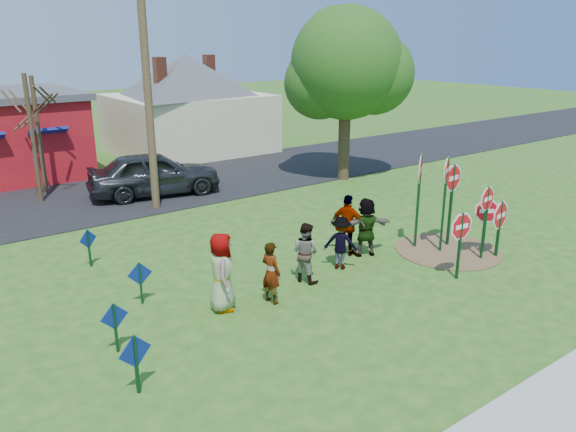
# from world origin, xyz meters

# --- Properties ---
(ground) EXTENTS (120.00, 120.00, 0.00)m
(ground) POSITION_xyz_m (0.00, 0.00, 0.00)
(ground) COLOR #2B5117
(ground) RESTS_ON ground
(sidewalk) EXTENTS (22.00, 1.80, 0.08)m
(sidewalk) POSITION_xyz_m (0.00, -7.20, 0.04)
(sidewalk) COLOR #9E9E99
(sidewalk) RESTS_ON ground
(road) EXTENTS (120.00, 7.50, 0.04)m
(road) POSITION_xyz_m (0.00, 11.50, 0.02)
(road) COLOR black
(road) RESTS_ON ground
(dirt_patch) EXTENTS (3.20, 3.20, 0.03)m
(dirt_patch) POSITION_xyz_m (4.50, -1.00, 0.01)
(dirt_patch) COLOR brown
(dirt_patch) RESTS_ON ground
(cream_house) EXTENTS (9.40, 9.40, 6.50)m
(cream_house) POSITION_xyz_m (5.50, 18.00, 2.92)
(cream_house) COLOR beige
(cream_house) RESTS_ON ground
(stop_sign_a) EXTENTS (1.03, 0.11, 2.01)m
(stop_sign_a) POSITION_xyz_m (3.00, -2.45, 1.35)
(stop_sign_a) COLOR #103A1B
(stop_sign_a) RESTS_ON ground
(stop_sign_b) EXTENTS (0.94, 0.51, 3.08)m
(stop_sign_b) POSITION_xyz_m (4.27, -0.87, 2.25)
(stop_sign_b) COLOR #103A1B
(stop_sign_b) RESTS_ON ground
(stop_sign_c) EXTENTS (0.97, 0.14, 2.34)m
(stop_sign_c) POSITION_xyz_m (4.74, -1.99, 1.63)
(stop_sign_c) COLOR #103A1B
(stop_sign_c) RESTS_ON ground
(stop_sign_d) EXTENTS (1.14, 0.15, 2.76)m
(stop_sign_d) POSITION_xyz_m (4.88, -0.66, 1.97)
(stop_sign_d) COLOR #103A1B
(stop_sign_d) RESTS_ON ground
(stop_sign_e) EXTENTS (1.15, 0.17, 1.87)m
(stop_sign_e) POSITION_xyz_m (5.27, -2.14, 1.20)
(stop_sign_e) COLOR #103A1B
(stop_sign_e) RESTS_ON ground
(stop_sign_f) EXTENTS (0.80, 0.62, 1.85)m
(stop_sign_f) POSITION_xyz_m (5.17, -1.74, 1.26)
(stop_sign_f) COLOR #103A1B
(stop_sign_f) RESTS_ON ground
(stop_sign_g) EXTENTS (0.99, 0.70, 3.10)m
(stop_sign_g) POSITION_xyz_m (3.94, -0.15, 2.18)
(stop_sign_g) COLOR #103A1B
(stop_sign_g) RESTS_ON ground
(blue_diamond_a) EXTENTS (0.67, 0.13, 1.20)m
(blue_diamond_a) POSITION_xyz_m (-5.97, -2.18, 0.73)
(blue_diamond_a) COLOR #103A1B
(blue_diamond_a) RESTS_ON ground
(blue_diamond_b) EXTENTS (0.61, 0.07, 1.11)m
(blue_diamond_b) POSITION_xyz_m (-5.76, -0.57, 0.68)
(blue_diamond_b) COLOR #103A1B
(blue_diamond_b) RESTS_ON ground
(blue_diamond_c) EXTENTS (0.61, 0.08, 1.10)m
(blue_diamond_c) POSITION_xyz_m (-4.46, 1.23, 0.67)
(blue_diamond_c) COLOR #103A1B
(blue_diamond_c) RESTS_ON ground
(blue_diamond_d) EXTENTS (0.54, 0.21, 1.12)m
(blue_diamond_d) POSITION_xyz_m (-4.71, 4.34, 0.69)
(blue_diamond_d) COLOR #103A1B
(blue_diamond_d) RESTS_ON ground
(person_a) EXTENTS (0.97, 1.12, 1.94)m
(person_a) POSITION_xyz_m (-3.01, -0.21, 0.97)
(person_a) COLOR #3E479C
(person_a) RESTS_ON ground
(person_b) EXTENTS (0.48, 0.63, 1.58)m
(person_b) POSITION_xyz_m (-1.86, -0.60, 0.79)
(person_b) COLOR teal
(person_b) RESTS_ON ground
(person_c) EXTENTS (0.83, 0.95, 1.64)m
(person_c) POSITION_xyz_m (-0.39, -0.09, 0.82)
(person_c) COLOR brown
(person_c) RESTS_ON ground
(person_d) EXTENTS (1.06, 1.12, 1.53)m
(person_d) POSITION_xyz_m (0.94, -0.01, 0.76)
(person_d) COLOR #37373D
(person_d) RESTS_ON ground
(person_e) EXTENTS (0.91, 1.18, 1.86)m
(person_e) POSITION_xyz_m (1.81, 0.65, 0.93)
(person_e) COLOR #402C52
(person_e) RESTS_ON ground
(person_f) EXTENTS (1.73, 1.13, 1.78)m
(person_f) POSITION_xyz_m (2.22, 0.31, 0.89)
(person_f) COLOR #1C4A32
(person_f) RESTS_ON ground
(suv) EXTENTS (5.60, 3.14, 1.80)m
(suv) POSITION_xyz_m (-0.05, 10.31, 0.94)
(suv) COLOR #2F2F34
(suv) RESTS_ON road
(utility_pole) EXTENTS (2.15, 1.04, 9.41)m
(utility_pole) POSITION_xyz_m (-0.80, 8.59, 4.95)
(utility_pole) COLOR #4C3823
(utility_pole) RESTS_ON ground
(leafy_tree) EXTENTS (5.37, 4.90, 7.63)m
(leafy_tree) POSITION_xyz_m (8.22, 7.80, 4.91)
(leafy_tree) COLOR #382819
(leafy_tree) RESTS_ON ground
(bare_tree_east) EXTENTS (1.80, 1.80, 5.00)m
(bare_tree_east) POSITION_xyz_m (-4.12, 12.13, 3.23)
(bare_tree_east) COLOR #382819
(bare_tree_east) RESTS_ON ground
(bare_tree_extra) EXTENTS (1.80, 1.80, 4.83)m
(bare_tree_extra) POSITION_xyz_m (-3.63, 13.25, 3.13)
(bare_tree_extra) COLOR #382819
(bare_tree_extra) RESTS_ON ground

